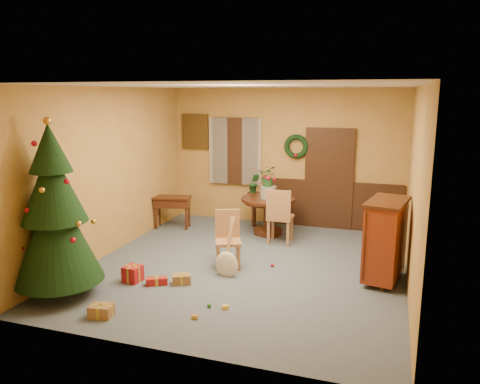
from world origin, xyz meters
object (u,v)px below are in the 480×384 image
at_px(dining_table, 268,209).
at_px(sideboard, 385,238).
at_px(chair_near, 228,237).
at_px(writing_desk, 172,204).
at_px(christmas_tree, 55,214).

distance_m(dining_table, sideboard, 2.92).
xyz_separation_m(dining_table, chair_near, (-0.16, -1.95, -0.02)).
bearing_deg(writing_desk, sideboard, -20.33).
xyz_separation_m(dining_table, writing_desk, (-2.02, -0.22, -0.01)).
relative_size(chair_near, sideboard, 0.74).
relative_size(dining_table, chair_near, 1.16).
bearing_deg(chair_near, christmas_tree, -135.94).
xyz_separation_m(chair_near, sideboard, (2.44, 0.14, 0.17)).
xyz_separation_m(christmas_tree, writing_desk, (-0.00, 3.53, -0.67)).
distance_m(dining_table, writing_desk, 2.03).
bearing_deg(chair_near, dining_table, 85.32).
distance_m(chair_near, sideboard, 2.45).
bearing_deg(sideboard, christmas_tree, -155.70).
height_order(writing_desk, sideboard, sideboard).
xyz_separation_m(chair_near, christmas_tree, (-1.86, -1.80, 0.68)).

